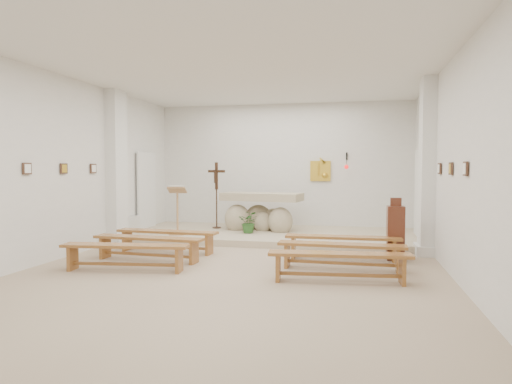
% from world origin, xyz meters
% --- Properties ---
extents(ground, '(7.00, 10.00, 0.00)m').
position_xyz_m(ground, '(0.00, 0.00, 0.00)').
color(ground, tan).
rests_on(ground, ground).
extents(wall_left, '(0.02, 10.00, 3.50)m').
position_xyz_m(wall_left, '(-3.49, 0.00, 1.75)').
color(wall_left, white).
rests_on(wall_left, ground).
extents(wall_right, '(0.02, 10.00, 3.50)m').
position_xyz_m(wall_right, '(3.49, 0.00, 1.75)').
color(wall_right, white).
rests_on(wall_right, ground).
extents(wall_back, '(7.00, 0.02, 3.50)m').
position_xyz_m(wall_back, '(0.00, 4.99, 1.75)').
color(wall_back, white).
rests_on(wall_back, ground).
extents(ceiling, '(7.00, 10.00, 0.02)m').
position_xyz_m(ceiling, '(0.00, 0.00, 3.49)').
color(ceiling, silver).
rests_on(ceiling, wall_back).
extents(sanctuary_platform, '(6.98, 3.00, 0.15)m').
position_xyz_m(sanctuary_platform, '(0.00, 3.50, 0.07)').
color(sanctuary_platform, '#B5A78B').
rests_on(sanctuary_platform, ground).
extents(pilaster_left, '(0.26, 0.55, 3.50)m').
position_xyz_m(pilaster_left, '(-3.37, 2.00, 1.75)').
color(pilaster_left, white).
rests_on(pilaster_left, ground).
extents(pilaster_right, '(0.26, 0.55, 3.50)m').
position_xyz_m(pilaster_right, '(3.37, 2.00, 1.75)').
color(pilaster_right, white).
rests_on(pilaster_right, ground).
extents(gold_wall_relief, '(0.55, 0.04, 0.55)m').
position_xyz_m(gold_wall_relief, '(1.05, 4.96, 1.65)').
color(gold_wall_relief, gold).
rests_on(gold_wall_relief, wall_back).
extents(sanctuary_lamp, '(0.11, 0.36, 0.44)m').
position_xyz_m(sanctuary_lamp, '(1.75, 4.71, 1.81)').
color(sanctuary_lamp, black).
rests_on(sanctuary_lamp, wall_back).
extents(station_frame_left_front, '(0.03, 0.20, 0.20)m').
position_xyz_m(station_frame_left_front, '(-3.47, -0.80, 1.72)').
color(station_frame_left_front, '#452C1E').
rests_on(station_frame_left_front, wall_left).
extents(station_frame_left_mid, '(0.03, 0.20, 0.20)m').
position_xyz_m(station_frame_left_mid, '(-3.47, 0.20, 1.72)').
color(station_frame_left_mid, '#452C1E').
rests_on(station_frame_left_mid, wall_left).
extents(station_frame_left_rear, '(0.03, 0.20, 0.20)m').
position_xyz_m(station_frame_left_rear, '(-3.47, 1.20, 1.72)').
color(station_frame_left_rear, '#452C1E').
rests_on(station_frame_left_rear, wall_left).
extents(station_frame_right_front, '(0.03, 0.20, 0.20)m').
position_xyz_m(station_frame_right_front, '(3.47, -0.80, 1.72)').
color(station_frame_right_front, '#452C1E').
rests_on(station_frame_right_front, wall_right).
extents(station_frame_right_mid, '(0.03, 0.20, 0.20)m').
position_xyz_m(station_frame_right_mid, '(3.47, 0.20, 1.72)').
color(station_frame_right_mid, '#452C1E').
rests_on(station_frame_right_mid, wall_right).
extents(station_frame_right_rear, '(0.03, 0.20, 0.20)m').
position_xyz_m(station_frame_right_rear, '(3.47, 1.20, 1.72)').
color(station_frame_right_rear, '#452C1E').
rests_on(station_frame_right_rear, wall_right).
extents(radiator_left, '(0.10, 0.85, 0.52)m').
position_xyz_m(radiator_left, '(-3.43, 2.70, 0.27)').
color(radiator_left, silver).
rests_on(radiator_left, ground).
extents(radiator_right, '(0.10, 0.85, 0.52)m').
position_xyz_m(radiator_right, '(3.43, 2.70, 0.27)').
color(radiator_right, silver).
rests_on(radiator_right, ground).
extents(altar, '(2.12, 1.08, 1.04)m').
position_xyz_m(altar, '(-0.36, 3.78, 0.55)').
color(altar, '#BAA98E').
rests_on(altar, sanctuary_platform).
extents(lectern, '(0.47, 0.42, 1.17)m').
position_xyz_m(lectern, '(-2.14, 2.58, 0.73)').
color(lectern, tan).
rests_on(lectern, sanctuary_platform).
extents(crucifix_stand, '(0.51, 0.23, 1.73)m').
position_xyz_m(crucifix_stand, '(-1.57, 3.89, 1.15)').
color(crucifix_stand, '#362011').
rests_on(crucifix_stand, sanctuary_platform).
extents(potted_plant, '(0.49, 0.42, 0.54)m').
position_xyz_m(potted_plant, '(-0.52, 3.18, 0.42)').
color(potted_plant, '#2A5A24').
rests_on(potted_plant, sanctuary_platform).
extents(donation_pedestal, '(0.32, 0.32, 1.17)m').
position_xyz_m(donation_pedestal, '(2.74, 1.37, 0.52)').
color(donation_pedestal, '#5B2C1A').
rests_on(donation_pedestal, ground).
extents(bench_left_front, '(2.16, 0.47, 0.45)m').
position_xyz_m(bench_left_front, '(-1.77, 1.12, 0.34)').
color(bench_left_front, '#915A2A').
rests_on(bench_left_front, ground).
extents(bench_right_front, '(2.15, 0.40, 0.45)m').
position_xyz_m(bench_right_front, '(1.77, 1.12, 0.34)').
color(bench_right_front, '#915A2A').
rests_on(bench_right_front, ground).
extents(bench_left_second, '(2.16, 0.48, 0.45)m').
position_xyz_m(bench_left_second, '(-1.77, 0.25, 0.34)').
color(bench_left_second, '#915A2A').
rests_on(bench_left_second, ground).
extents(bench_right_second, '(2.15, 0.38, 0.45)m').
position_xyz_m(bench_right_second, '(1.77, 0.25, 0.34)').
color(bench_right_second, '#915A2A').
rests_on(bench_right_second, ground).
extents(bench_left_third, '(2.17, 0.59, 0.45)m').
position_xyz_m(bench_left_third, '(-1.77, -0.61, 0.34)').
color(bench_left_third, '#915A2A').
rests_on(bench_left_third, ground).
extents(bench_right_third, '(2.16, 0.54, 0.45)m').
position_xyz_m(bench_right_third, '(1.77, -0.61, 0.34)').
color(bench_right_third, '#915A2A').
rests_on(bench_right_third, ground).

